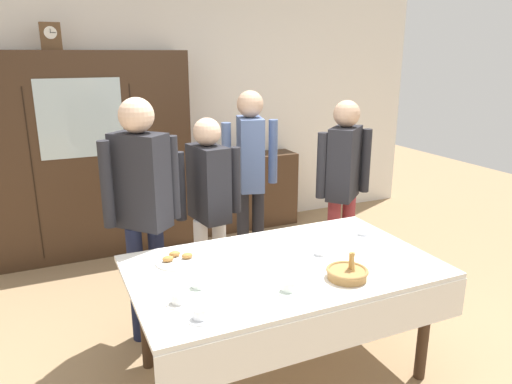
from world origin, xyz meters
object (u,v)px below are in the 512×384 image
Objects in this scene: person_near_right_end at (343,177)px; bread_basket at (347,273)px; tea_cup_back_edge at (199,284)px; tea_cup_mid_left at (200,314)px; pastry_plate at (178,260)px; spoon_far_left at (327,239)px; dining_table at (286,280)px; tea_cup_near_left at (321,252)px; bookshelf_low at (247,191)px; book_stack at (247,152)px; person_behind_table_left at (142,198)px; tea_cup_front_edge at (288,287)px; tea_cup_far_right at (364,232)px; person_behind_table_right at (209,198)px; mantel_clock at (51,36)px; spoon_mid_right at (355,251)px; tea_cup_mid_right at (179,299)px; person_by_cabinet at (250,167)px; wall_cabinet at (83,157)px.

bread_basket is at bearing -123.04° from person_near_right_end.
tea_cup_mid_left is (-0.09, -0.30, 0.00)m from tea_cup_back_edge.
bread_basket is 0.15× the size of person_near_right_end.
spoon_far_left is at bearing -4.30° from pastry_plate.
tea_cup_near_left is (0.28, 0.05, 0.12)m from dining_table.
book_stack is at bearing 75.96° from bookshelf_low.
spoon_far_left is at bearing -25.17° from person_behind_table_left.
tea_cup_back_edge is at bearing -118.11° from bookshelf_low.
tea_cup_front_edge is (-1.02, -2.93, 0.36)m from bookshelf_low.
bread_basket is (-0.03, -0.33, 0.01)m from tea_cup_near_left.
tea_cup_front_edge is 0.48m from tea_cup_back_edge.
tea_cup_far_right is at bearing 17.09° from dining_table.
person_behind_table_right is at bearing 56.62° from pastry_plate.
mantel_clock is 3.43m from bread_basket.
book_stack is at bearing 76.87° from tea_cup_near_left.
mantel_clock is 2.02× the size of spoon_mid_right.
tea_cup_mid_right is at bearing -141.35° from tea_cup_back_edge.
tea_cup_far_right is (-0.15, -2.42, 0.36)m from bookshelf_low.
tea_cup_mid_left reaches higher than pastry_plate.
dining_table is 1.08× the size of person_by_cabinet.
bookshelf_low is 4.89× the size of bread_basket.
tea_cup_near_left is 0.08× the size of person_by_cabinet.
tea_cup_mid_left is at bearing -157.19° from tea_cup_far_right.
wall_cabinet reaches higher than bookshelf_low.
spoon_far_left is at bearing 102.46° from spoon_mid_right.
person_by_cabinet is (0.14, 1.69, 0.24)m from bread_basket.
wall_cabinet is 3.10m from bread_basket.
person_behind_table_left reaches higher than tea_cup_near_left.
person_near_right_end reaches higher than book_stack.
tea_cup_mid_left is at bearing -81.92° from mantel_clock.
person_behind_table_left is 1.06× the size of person_near_right_end.
wall_cabinet reaches higher than person_behind_table_right.
bread_basket is (0.89, 0.07, 0.01)m from tea_cup_mid_left.
dining_table is at bearing -150.02° from spoon_far_left.
person_by_cabinet is (0.52, 1.70, 0.25)m from tea_cup_front_edge.
tea_cup_back_edge is 1.88m from person_near_right_end.
tea_cup_far_right is 0.71m from bread_basket.
spoon_far_left is at bearing 29.25° from tea_cup_mid_left.
tea_cup_near_left is at bearing -130.68° from person_near_right_end.
mantel_clock reaches higher than bread_basket.
mantel_clock reaches higher than book_stack.
tea_cup_back_edge is at bearing 151.35° from tea_cup_front_edge.
person_behind_table_left is (-0.68, 0.79, 0.39)m from dining_table.
bookshelf_low reaches higher than tea_cup_front_edge.
mantel_clock is at bearing -178.50° from book_stack.
tea_cup_mid_left is at bearing -110.66° from person_behind_table_right.
tea_cup_mid_right reaches higher than pastry_plate.
book_stack is 1.46× the size of tea_cup_near_left.
book_stack reaches higher than spoon_far_left.
tea_cup_near_left and tea_cup_far_right have the same top height.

